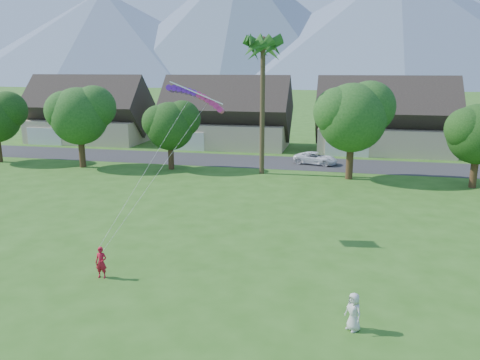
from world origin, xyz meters
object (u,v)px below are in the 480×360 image
(watcher, at_px, (354,312))
(parafoil_kite, at_px, (198,95))
(parked_car, at_px, (316,158))
(kite_flyer, at_px, (101,262))

(watcher, xyz_separation_m, parafoil_kite, (-8.81, 8.98, 7.46))
(watcher, relative_size, parked_car, 0.34)
(parafoil_kite, bearing_deg, parked_car, 71.11)
(watcher, height_order, parafoil_kite, parafoil_kite)
(watcher, xyz_separation_m, parked_car, (-3.33, 31.41, -0.13))
(parafoil_kite, bearing_deg, kite_flyer, -116.86)
(kite_flyer, height_order, watcher, kite_flyer)
(kite_flyer, xyz_separation_m, parked_car, (8.22, 29.31, -0.14))
(kite_flyer, xyz_separation_m, parafoil_kite, (2.74, 6.87, 7.45))
(kite_flyer, distance_m, watcher, 11.73)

